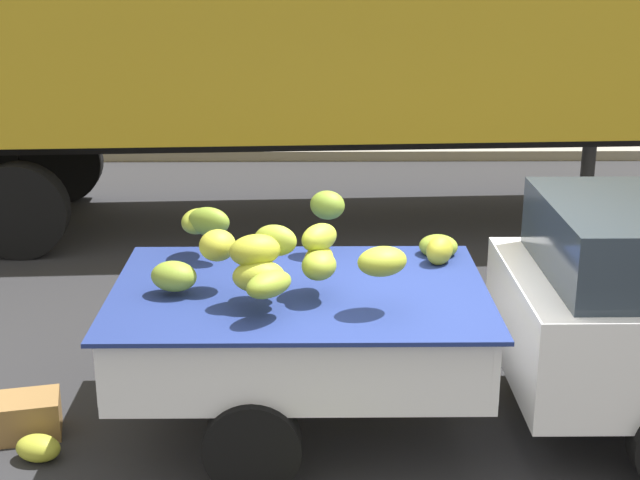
% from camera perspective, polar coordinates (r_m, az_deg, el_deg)
% --- Properties ---
extents(ground, '(220.00, 220.00, 0.00)m').
position_cam_1_polar(ground, '(6.91, 6.16, -12.11)').
color(ground, '#28282B').
extents(curb_strip, '(80.00, 0.80, 0.16)m').
position_cam_1_polar(curb_strip, '(15.59, 2.31, 5.43)').
color(curb_strip, gray).
rests_on(curb_strip, ground).
extents(pickup_truck, '(4.68, 1.91, 1.70)m').
position_cam_1_polar(pickup_truck, '(6.91, 14.06, -4.33)').
color(pickup_truck, white).
rests_on(pickup_truck, ground).
extents(semi_trailer, '(12.12, 3.22, 3.95)m').
position_cam_1_polar(semi_trailer, '(11.52, 0.43, 13.42)').
color(semi_trailer, gold).
rests_on(semi_trailer, ground).
extents(fallen_banana_bunch_near_tailgate, '(0.37, 0.30, 0.18)m').
position_cam_1_polar(fallen_banana_bunch_near_tailgate, '(6.89, -16.80, -12.04)').
color(fallen_banana_bunch_near_tailgate, gold).
rests_on(fallen_banana_bunch_near_tailgate, ground).
extents(produce_crate, '(0.59, 0.47, 0.29)m').
position_cam_1_polar(produce_crate, '(7.21, -17.63, -10.22)').
color(produce_crate, olive).
rests_on(produce_crate, ground).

